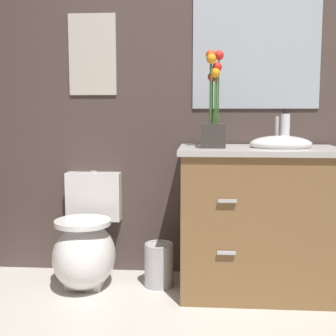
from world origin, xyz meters
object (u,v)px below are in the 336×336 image
(flower_vase, at_px, (213,115))
(wall_mirror, at_px, (256,53))
(toilet, at_px, (86,247))
(trash_bin, at_px, (159,264))
(wall_poster, at_px, (92,55))
(vanity_cabinet, at_px, (258,219))
(soap_bottle, at_px, (285,130))

(flower_vase, relative_size, wall_mirror, 0.70)
(toilet, relative_size, flower_vase, 1.24)
(trash_bin, distance_m, wall_mirror, 1.47)
(wall_mirror, bearing_deg, trash_bin, -156.80)
(trash_bin, xyz_separation_m, wall_poster, (-0.45, 0.26, 1.31))
(vanity_cabinet, distance_m, wall_poster, 1.48)
(toilet, bearing_deg, vanity_cabinet, -1.43)
(soap_bottle, xyz_separation_m, wall_poster, (-1.20, 0.27, 0.47))
(wall_mirror, bearing_deg, toilet, -165.73)
(trash_bin, height_order, wall_mirror, wall_mirror)
(wall_poster, bearing_deg, soap_bottle, -12.55)
(vanity_cabinet, height_order, flower_vase, flower_vase)
(flower_vase, xyz_separation_m, wall_poster, (-0.78, 0.32, 0.39))
(soap_bottle, height_order, wall_mirror, wall_mirror)
(vanity_cabinet, xyz_separation_m, flower_vase, (-0.28, -0.03, 0.61))
(trash_bin, bearing_deg, vanity_cabinet, -3.63)
(trash_bin, relative_size, wall_poster, 0.52)
(wall_poster, relative_size, wall_mirror, 0.65)
(toilet, distance_m, soap_bottle, 1.40)
(toilet, distance_m, trash_bin, 0.47)
(vanity_cabinet, bearing_deg, toilet, 178.57)
(vanity_cabinet, height_order, wall_poster, wall_poster)
(soap_bottle, bearing_deg, wall_mirror, 118.91)
(vanity_cabinet, xyz_separation_m, trash_bin, (-0.60, 0.04, -0.31))
(flower_vase, height_order, soap_bottle, flower_vase)
(flower_vase, bearing_deg, soap_bottle, 7.63)
(vanity_cabinet, relative_size, wall_poster, 2.03)
(trash_bin, bearing_deg, soap_bottle, -0.85)
(wall_mirror, bearing_deg, vanity_cabinet, -89.48)
(trash_bin, xyz_separation_m, wall_mirror, (0.60, 0.26, 1.31))
(wall_poster, bearing_deg, trash_bin, -29.36)
(vanity_cabinet, xyz_separation_m, wall_mirror, (-0.00, 0.29, 1.00))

